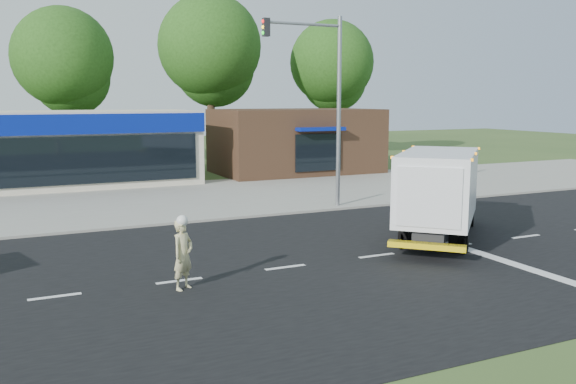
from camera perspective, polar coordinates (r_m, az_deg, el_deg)
name	(u,v)px	position (r m, az deg, el deg)	size (l,w,h in m)	color
ground	(377,256)	(18.43, 8.28, -5.96)	(120.00, 120.00, 0.00)	#385123
road_asphalt	(377,256)	(18.43, 8.28, -5.94)	(60.00, 14.00, 0.02)	black
sidewalk	(268,209)	(25.50, -1.88, -1.64)	(60.00, 2.40, 0.12)	gray
parking_apron	(223,192)	(30.85, -6.13, 0.03)	(60.00, 9.00, 0.02)	gray
lane_markings	(442,261)	(18.16, 14.23, -6.30)	(55.20, 7.00, 0.01)	silver
ems_box_truck	(440,188)	(20.71, 14.03, 0.37)	(6.23, 6.26, 3.00)	black
emergency_worker	(183,253)	(15.13, -9.80, -5.67)	(0.76, 0.71, 1.86)	#C3B982
retail_strip_mall	(22,150)	(34.90, -23.63, 3.66)	(18.00, 6.20, 4.00)	beige
brown_storefront	(296,141)	(38.80, 0.75, 4.81)	(10.00, 6.70, 4.00)	#382316
traffic_signal_pole	(325,92)	(25.57, 3.52, 9.33)	(3.51, 0.25, 8.00)	gray
background_trees	(142,59)	(44.04, -13.51, 12.04)	(36.77, 7.39, 12.10)	#332114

